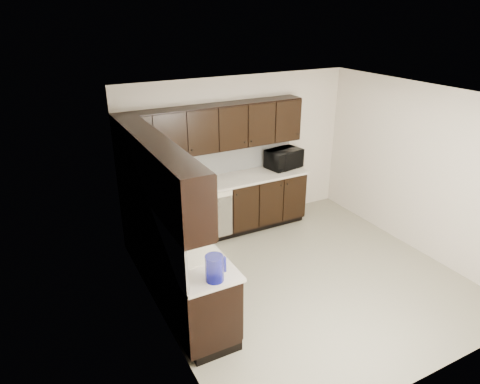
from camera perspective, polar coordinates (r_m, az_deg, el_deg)
name	(u,v)px	position (r m, az deg, el deg)	size (l,w,h in m)	color
floor	(304,278)	(6.13, 8.54, -11.24)	(4.00, 4.00, 0.00)	gray
ceiling	(317,97)	(5.15, 10.22, 12.31)	(4.00, 4.00, 0.00)	white
wall_back	(238,153)	(7.11, -0.30, 5.28)	(4.00, 0.02, 2.50)	beige
wall_left	(159,231)	(4.70, -10.80, -5.10)	(0.02, 4.00, 2.50)	beige
wall_right	(420,170)	(6.85, 22.91, 2.68)	(0.02, 4.00, 2.50)	beige
wall_front	(443,276)	(4.30, 25.49, -10.05)	(4.00, 0.02, 2.50)	beige
lower_cabinets	(205,234)	(6.31, -4.69, -5.57)	(3.00, 2.80, 0.90)	black
countertop	(204,202)	(6.07, -4.86, -1.40)	(3.03, 2.83, 0.04)	beige
backsplash	(184,183)	(6.08, -7.54, 1.18)	(3.00, 2.80, 0.48)	silver
upper_cabinets	(192,144)	(5.82, -6.37, 6.39)	(3.00, 2.80, 0.70)	black
dishwasher	(215,213)	(6.60, -3.32, -2.85)	(0.58, 0.04, 0.78)	beige
sink	(188,253)	(4.96, -6.89, -8.14)	(0.54, 0.82, 0.42)	beige
microwave	(284,159)	(7.31, 5.86, 4.45)	(0.58, 0.39, 0.32)	black
soap_bottle_a	(189,225)	(5.26, -6.79, -4.35)	(0.08, 0.08, 0.17)	gray
soap_bottle_b	(147,208)	(5.66, -12.35, -2.08)	(0.10, 0.11, 0.27)	gray
toaster_oven	(173,181)	(6.52, -8.88, 1.49)	(0.38, 0.28, 0.24)	silver
storage_bin	(175,221)	(5.38, -8.71, -3.81)	(0.43, 0.32, 0.17)	silver
blue_pitcher	(214,268)	(4.31, -3.43, -10.12)	(0.19, 0.19, 0.28)	#0F118E
teal_tumbler	(177,210)	(5.61, -8.35, -2.36)	(0.09, 0.09, 0.21)	#0C828E
paper_towel_roll	(175,213)	(5.42, -8.70, -2.76)	(0.14, 0.14, 0.31)	silver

